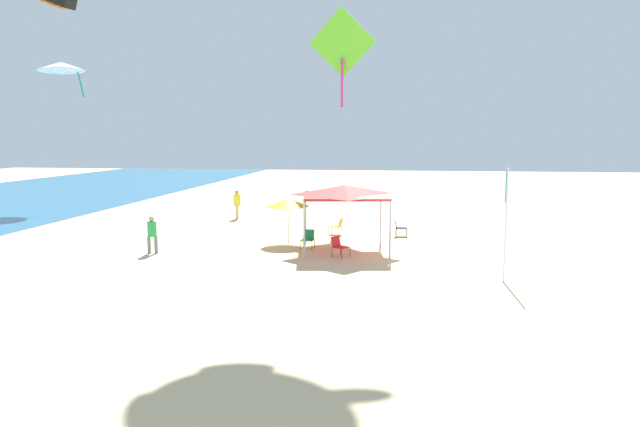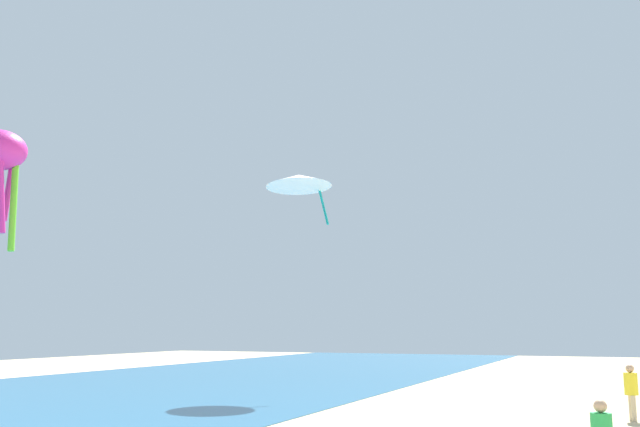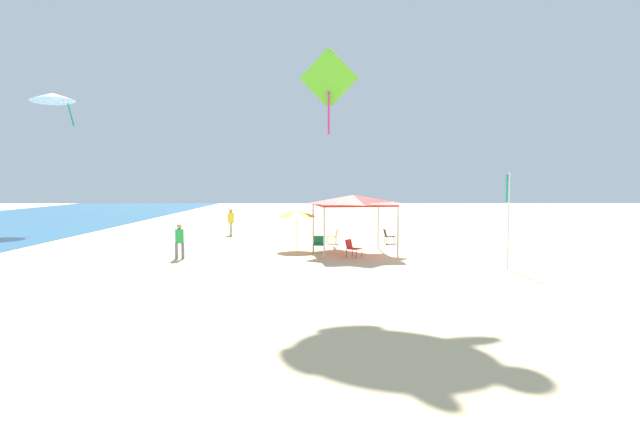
{
  "view_description": "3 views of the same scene",
  "coord_description": "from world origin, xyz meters",
  "px_view_note": "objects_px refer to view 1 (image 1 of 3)",
  "views": [
    {
      "loc": [
        -23.66,
        -0.38,
        4.85
      ],
      "look_at": [
        1.74,
        3.14,
        1.43
      ],
      "focal_mm": 32.34,
      "sensor_mm": 36.0,
      "label": 1
    },
    {
      "loc": [
        -15.14,
        9.42,
        2.87
      ],
      "look_at": [
        -0.48,
        15.6,
        5.46
      ],
      "focal_mm": 39.31,
      "sensor_mm": 36.0,
      "label": 2
    },
    {
      "loc": [
        -24.37,
        3.79,
        3.45
      ],
      "look_at": [
        0.67,
        3.48,
        1.93
      ],
      "focal_mm": 29.11,
      "sensor_mm": 36.0,
      "label": 3
    }
  ],
  "objects_px": {
    "canopy_tent": "(345,191)",
    "person_by_tent": "(152,232)",
    "beach_umbrella": "(288,203)",
    "folding_chair_near_cooler": "(399,227)",
    "folding_chair_right_of_tent": "(308,238)",
    "kite_diamond_lime": "(342,46)",
    "folding_chair_facing_ocean": "(339,245)",
    "banner_flag": "(506,214)",
    "person_beachcomber": "(237,202)",
    "kite_delta_white": "(61,66)",
    "folding_chair_left_of_tent": "(337,225)"
  },
  "relations": [
    {
      "from": "canopy_tent",
      "to": "person_by_tent",
      "type": "xyz_separation_m",
      "value": [
        -1.58,
        7.93,
        -1.64
      ]
    },
    {
      "from": "beach_umbrella",
      "to": "folding_chair_near_cooler",
      "type": "xyz_separation_m",
      "value": [
        2.62,
        -5.04,
        -1.4
      ]
    },
    {
      "from": "person_by_tent",
      "to": "folding_chair_right_of_tent",
      "type": "bearing_deg",
      "value": 177.94
    },
    {
      "from": "kite_diamond_lime",
      "to": "folding_chair_facing_ocean",
      "type": "bearing_deg",
      "value": -86.38
    },
    {
      "from": "banner_flag",
      "to": "beach_umbrella",
      "type": "bearing_deg",
      "value": 55.13
    },
    {
      "from": "canopy_tent",
      "to": "person_beachcomber",
      "type": "xyz_separation_m",
      "value": [
        8.92,
        7.3,
        -1.56
      ]
    },
    {
      "from": "person_by_tent",
      "to": "kite_delta_white",
      "type": "height_order",
      "value": "kite_delta_white"
    },
    {
      "from": "folding_chair_near_cooler",
      "to": "kite_diamond_lime",
      "type": "xyz_separation_m",
      "value": [
        3.79,
        3.23,
        9.25
      ]
    },
    {
      "from": "person_beachcomber",
      "to": "kite_diamond_lime",
      "type": "height_order",
      "value": "kite_diamond_lime"
    },
    {
      "from": "beach_umbrella",
      "to": "folding_chair_near_cooler",
      "type": "height_order",
      "value": "beach_umbrella"
    },
    {
      "from": "beach_umbrella",
      "to": "folding_chair_left_of_tent",
      "type": "height_order",
      "value": "beach_umbrella"
    },
    {
      "from": "folding_chair_facing_ocean",
      "to": "kite_diamond_lime",
      "type": "relative_size",
      "value": 0.15
    },
    {
      "from": "folding_chair_right_of_tent",
      "to": "folding_chair_near_cooler",
      "type": "height_order",
      "value": "same"
    },
    {
      "from": "person_by_tent",
      "to": "kite_delta_white",
      "type": "relative_size",
      "value": 0.36
    },
    {
      "from": "folding_chair_near_cooler",
      "to": "kite_diamond_lime",
      "type": "height_order",
      "value": "kite_diamond_lime"
    },
    {
      "from": "folding_chair_left_of_tent",
      "to": "person_by_tent",
      "type": "xyz_separation_m",
      "value": [
        -5.78,
        7.16,
        0.46
      ]
    },
    {
      "from": "folding_chair_left_of_tent",
      "to": "kite_diamond_lime",
      "type": "bearing_deg",
      "value": -167.7
    },
    {
      "from": "folding_chair_facing_ocean",
      "to": "person_by_tent",
      "type": "height_order",
      "value": "person_by_tent"
    },
    {
      "from": "beach_umbrella",
      "to": "folding_chair_right_of_tent",
      "type": "xyz_separation_m",
      "value": [
        -1.1,
        -1.11,
        -1.4
      ]
    },
    {
      "from": "folding_chair_near_cooler",
      "to": "person_by_tent",
      "type": "distance_m",
      "value": 11.69
    },
    {
      "from": "folding_chair_near_cooler",
      "to": "person_beachcomber",
      "type": "xyz_separation_m",
      "value": [
        4.82,
        9.57,
        0.54
      ]
    },
    {
      "from": "beach_umbrella",
      "to": "person_beachcomber",
      "type": "relative_size",
      "value": 1.22
    },
    {
      "from": "folding_chair_left_of_tent",
      "to": "person_by_tent",
      "type": "height_order",
      "value": "person_by_tent"
    },
    {
      "from": "beach_umbrella",
      "to": "person_beachcomber",
      "type": "distance_m",
      "value": 8.75
    },
    {
      "from": "folding_chair_facing_ocean",
      "to": "folding_chair_left_of_tent",
      "type": "relative_size",
      "value": 1.0
    },
    {
      "from": "folding_chair_right_of_tent",
      "to": "folding_chair_near_cooler",
      "type": "xyz_separation_m",
      "value": [
        3.72,
        -3.94,
        0.0
      ]
    },
    {
      "from": "folding_chair_right_of_tent",
      "to": "folding_chair_left_of_tent",
      "type": "distance_m",
      "value": 3.92
    },
    {
      "from": "folding_chair_facing_ocean",
      "to": "person_by_tent",
      "type": "relative_size",
      "value": 0.52
    },
    {
      "from": "person_beachcomber",
      "to": "kite_delta_white",
      "type": "xyz_separation_m",
      "value": [
        4.6,
        13.58,
        8.62
      ]
    },
    {
      "from": "banner_flag",
      "to": "person_by_tent",
      "type": "bearing_deg",
      "value": 78.07
    },
    {
      "from": "folding_chair_near_cooler",
      "to": "kite_delta_white",
      "type": "bearing_deg",
      "value": 64.3
    },
    {
      "from": "beach_umbrella",
      "to": "kite_delta_white",
      "type": "height_order",
      "value": "kite_delta_white"
    },
    {
      "from": "folding_chair_right_of_tent",
      "to": "kite_diamond_lime",
      "type": "relative_size",
      "value": 0.15
    },
    {
      "from": "folding_chair_left_of_tent",
      "to": "kite_diamond_lime",
      "type": "height_order",
      "value": "kite_diamond_lime"
    },
    {
      "from": "folding_chair_left_of_tent",
      "to": "beach_umbrella",
      "type": "bearing_deg",
      "value": -26.69
    },
    {
      "from": "folding_chair_near_cooler",
      "to": "folding_chair_left_of_tent",
      "type": "bearing_deg",
      "value": 84.55
    },
    {
      "from": "canopy_tent",
      "to": "folding_chair_left_of_tent",
      "type": "height_order",
      "value": "canopy_tent"
    },
    {
      "from": "folding_chair_facing_ocean",
      "to": "person_beachcomber",
      "type": "distance_m",
      "value": 12.35
    },
    {
      "from": "canopy_tent",
      "to": "folding_chair_right_of_tent",
      "type": "bearing_deg",
      "value": 77.24
    },
    {
      "from": "canopy_tent",
      "to": "folding_chair_right_of_tent",
      "type": "height_order",
      "value": "canopy_tent"
    },
    {
      "from": "beach_umbrella",
      "to": "folding_chair_facing_ocean",
      "type": "relative_size",
      "value": 2.56
    },
    {
      "from": "folding_chair_right_of_tent",
      "to": "canopy_tent",
      "type": "bearing_deg",
      "value": -9.21
    },
    {
      "from": "canopy_tent",
      "to": "person_by_tent",
      "type": "height_order",
      "value": "canopy_tent"
    },
    {
      "from": "kite_delta_white",
      "to": "canopy_tent",
      "type": "bearing_deg",
      "value": 98.59
    },
    {
      "from": "beach_umbrella",
      "to": "folding_chair_left_of_tent",
      "type": "relative_size",
      "value": 2.56
    },
    {
      "from": "person_by_tent",
      "to": "folding_chair_near_cooler",
      "type": "bearing_deg",
      "value": -170.29
    },
    {
      "from": "beach_umbrella",
      "to": "banner_flag",
      "type": "height_order",
      "value": "banner_flag"
    },
    {
      "from": "kite_delta_white",
      "to": "kite_diamond_lime",
      "type": "relative_size",
      "value": 0.83
    },
    {
      "from": "folding_chair_right_of_tent",
      "to": "folding_chair_left_of_tent",
      "type": "height_order",
      "value": "same"
    },
    {
      "from": "folding_chair_right_of_tent",
      "to": "person_by_tent",
      "type": "distance_m",
      "value": 6.59
    }
  ]
}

